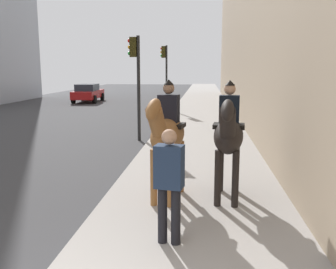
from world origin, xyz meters
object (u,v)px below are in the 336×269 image
Objects in this scene: car_near_lane at (88,93)px; traffic_light_far_curb at (165,68)px; mounted_horse_near at (167,134)px; traffic_light_near_curb at (136,71)px; mounted_horse_far at (228,134)px; pedestrian_greeting at (169,179)px.

car_near_lane is 9.10m from traffic_light_far_curb.
mounted_horse_near is 0.61× the size of traffic_light_near_curb.
mounted_horse_far is 7.25m from traffic_light_near_curb.
mounted_horse_near is at bearing -164.94° from traffic_light_near_curb.
pedestrian_greeting is 0.38× the size of car_near_lane.
mounted_horse_near is 16.63m from traffic_light_far_curb.
traffic_light_far_curb is (9.87, -0.03, 0.14)m from traffic_light_near_curb.
traffic_light_near_curb is (6.52, 2.95, 1.14)m from mounted_horse_far.
pedestrian_greeting is at bearing -20.27° from mounted_horse_far.
car_near_lane is (22.17, 9.67, -0.67)m from mounted_horse_far.
mounted_horse_far reaches higher than car_near_lane.
traffic_light_near_curb is 9.87m from traffic_light_far_curb.
mounted_horse_near is 1.17m from mounted_horse_far.
car_near_lane is 1.10× the size of traffic_light_far_curb.
car_near_lane is at bearing -151.02° from mounted_horse_far.
mounted_horse_near reaches higher than pedestrian_greeting.
traffic_light_near_curb is at bearing 179.81° from traffic_light_far_curb.
traffic_light_near_curb is 0.94× the size of traffic_light_far_curb.
traffic_light_near_curb reaches higher than mounted_horse_far.
pedestrian_greeting reaches higher than car_near_lane.
traffic_light_far_curb reaches higher than mounted_horse_near.
traffic_light_near_curb reaches higher than pedestrian_greeting.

